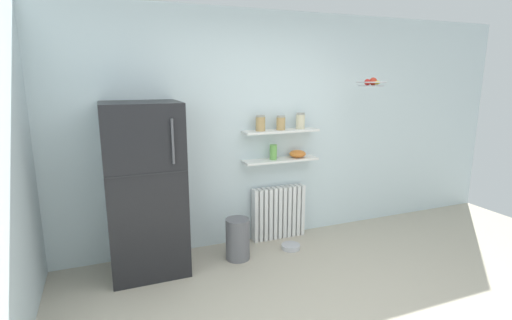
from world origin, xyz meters
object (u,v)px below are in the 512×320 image
Objects in this scene: refrigerator at (145,189)px; storage_jar_2 at (300,121)px; storage_jar_0 at (260,123)px; vase at (273,152)px; trash_bin at (238,239)px; radiator at (278,212)px; shelf_bowl at (298,154)px; storage_jar_1 at (281,123)px; pet_food_bowl at (291,247)px; hanging_fruit_basket at (372,83)px.

refrigerator reaches higher than storage_jar_2.
storage_jar_0 reaches higher than vase.
storage_jar_2 reaches higher than trash_bin.
radiator reaches higher than trash_bin.
vase is 0.89× the size of shelf_bowl.
refrigerator is 1.09m from trash_bin.
radiator is at bearing 173.10° from storage_jar_2.
shelf_bowl is (-0.03, -0.00, -0.38)m from storage_jar_2.
vase is 0.39× the size of trash_bin.
storage_jar_1 reaches higher than vase.
storage_jar_2 is at bearing 0.00° from vase.
storage_jar_1 reaches higher than pet_food_bowl.
storage_jar_0 reaches higher than shelf_bowl.
shelf_bowl is (1.75, 0.20, 0.18)m from refrigerator.
shelf_bowl is (0.22, -0.03, 0.70)m from radiator.
storage_jar_0 is 0.53× the size of hanging_fruit_basket.
vase reaches higher than radiator.
hanging_fruit_basket is at bearing -0.62° from pet_food_bowl.
hanging_fruit_basket reaches higher than storage_jar_0.
storage_jar_1 is 0.77× the size of pet_food_bowl.
storage_jar_1 is 0.48× the size of hanging_fruit_basket.
storage_jar_2 is 0.88× the size of pet_food_bowl.
storage_jar_0 is 1.42m from pet_food_bowl.
storage_jar_0 is at bearing 127.47° from pet_food_bowl.
hanging_fruit_basket is (1.20, -0.33, 0.43)m from storage_jar_0.
pet_food_bowl is (-0.01, -0.31, -1.36)m from storage_jar_1.
shelf_bowl reaches higher than pet_food_bowl.
storage_jar_0 is 0.84× the size of pet_food_bowl.
radiator is at bearing 28.36° from trash_bin.
hanging_fruit_basket is (1.59, -0.01, 1.60)m from trash_bin.
radiator is 3.79× the size of vase.
refrigerator is 9.53× the size of storage_jar_0.
trash_bin is at bearing -160.51° from storage_jar_2.
trash_bin is at bearing -141.03° from storage_jar_0.
radiator is (1.53, 0.23, -0.52)m from refrigerator.
shelf_bowl is at bearing -7.72° from radiator.
storage_jar_1 is at bearing 88.77° from pet_food_bowl.
hanging_fruit_basket is at bearing -23.87° from shelf_bowl.
shelf_bowl is at bearing 6.58° from refrigerator.
vase is 0.82× the size of pet_food_bowl.
refrigerator is 8.70× the size of shelf_bowl.
trash_bin is (-0.54, -0.31, -0.84)m from vase.
storage_jar_1 is at bearing 0.00° from storage_jar_0.
storage_jar_2 is at bearing -6.90° from radiator.
refrigerator is 1.87m from storage_jar_2.
refrigerator is at bearing -172.48° from storage_jar_1.
vase reaches higher than trash_bin.
radiator is 3.38× the size of shelf_bowl.
trash_bin is at bearing -151.64° from radiator.
refrigerator is 1.47m from vase.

